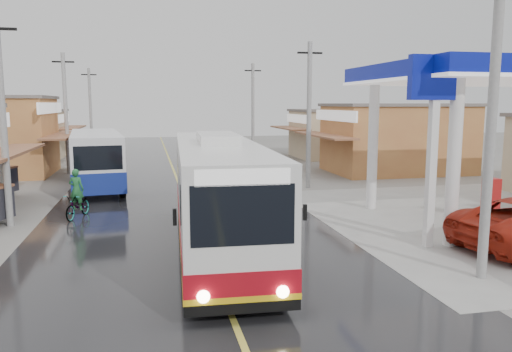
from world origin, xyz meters
name	(u,v)px	position (x,y,z in m)	size (l,w,h in m)	color
ground	(225,300)	(0.00, 0.00, 0.00)	(120.00, 120.00, 0.00)	slate
road	(182,192)	(0.00, 15.00, 0.01)	(12.00, 90.00, 0.02)	black
centre_line	(182,192)	(0.00, 15.00, 0.02)	(0.15, 90.00, 0.01)	#D8CC4C
shopfronts_right	(467,192)	(15.00, 12.00, 0.00)	(11.00, 44.00, 4.80)	beige
utility_poles_left	(46,194)	(-7.00, 16.00, 0.00)	(1.60, 50.00, 8.00)	gray
utility_poles_right	(308,188)	(7.00, 15.00, 0.00)	(1.60, 36.00, 8.00)	gray
coach_bus	(218,194)	(0.45, 4.37, 1.80)	(3.24, 12.07, 3.74)	silver
second_bus	(96,159)	(-4.54, 17.24, 1.67)	(3.61, 9.56, 3.10)	silver
cyclist	(78,202)	(-4.60, 9.83, 0.68)	(1.28, 2.04, 2.08)	black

